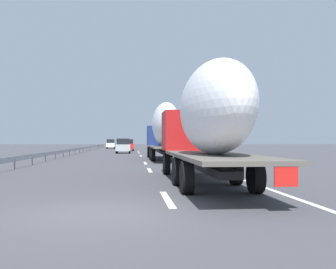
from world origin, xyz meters
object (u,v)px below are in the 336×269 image
car_silver_hatch (123,146)px  road_sign (176,136)px  car_red_compact (128,145)px  truck_trailing (207,119)px  car_yellow_coupe (128,143)px  truck_lead (165,129)px  car_white_van (111,144)px

car_silver_hatch → road_sign: bearing=-93.6°
car_red_compact → road_sign: size_ratio=1.24×
car_silver_hatch → car_red_compact: 12.04m
car_silver_hatch → car_red_compact: car_silver_hatch is taller
truck_trailing → car_yellow_coupe: 88.41m
truck_lead → road_sign: size_ratio=4.27×
truck_lead → car_yellow_coupe: size_ratio=3.07×
truck_lead → car_red_compact: (30.56, 3.31, -1.76)m
truck_trailing → car_silver_hatch: bearing=5.9°
truck_lead → truck_trailing: (-19.02, -0.00, -0.23)m
car_white_van → road_sign: (-30.44, -10.17, 1.28)m
truck_lead → car_yellow_coupe: truck_lead is taller
car_yellow_coupe → road_sign: bearing=-172.5°
car_silver_hatch → road_sign: 7.12m
road_sign → car_silver_hatch: bearing=86.4°
truck_lead → car_white_van: 49.08m
car_silver_hatch → car_yellow_coupe: bearing=-0.2°
car_yellow_coupe → road_sign: (-51.20, -6.78, 1.30)m
truck_trailing → car_white_van: 67.95m
truck_trailing → car_yellow_coupe: size_ratio=2.91×
car_silver_hatch → truck_trailing: bearing=-174.1°
car_red_compact → road_sign: 14.08m
truck_lead → car_yellow_coupe: 69.41m
car_silver_hatch → car_white_van: bearing=6.0°
car_yellow_coupe → car_white_van: bearing=170.7°
truck_trailing → road_sign: bearing=-4.8°
truck_lead → car_silver_hatch: bearing=11.9°
car_red_compact → road_sign: (-12.47, -6.41, 1.30)m
car_white_van → road_sign: size_ratio=1.26×
car_white_van → truck_trailing: bearing=-174.0°
truck_trailing → car_silver_hatch: size_ratio=3.19×
car_red_compact → road_sign: bearing=-152.8°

